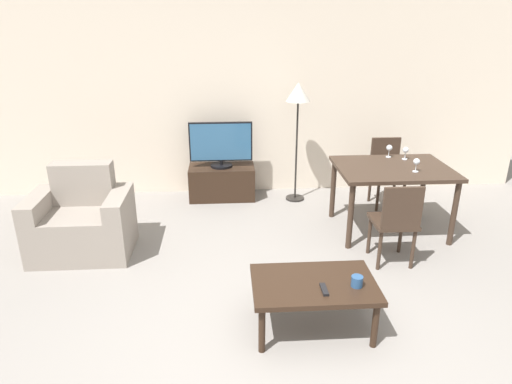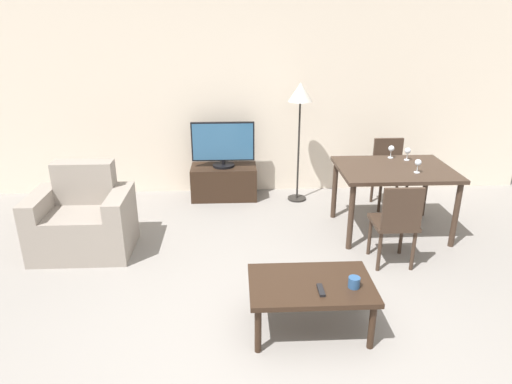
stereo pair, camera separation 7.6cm
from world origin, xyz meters
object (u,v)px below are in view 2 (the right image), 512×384
(cup_white_near, at_px, (354,282))
(wine_glass_right, at_px, (408,151))
(armchair, at_px, (83,222))
(wine_glass_left, at_px, (418,163))
(tv_stand, at_px, (224,182))
(dining_chair_far, at_px, (389,169))
(dining_table, at_px, (394,175))
(dining_chair_near, at_px, (396,221))
(wine_glass_center, at_px, (391,149))
(coffee_table, at_px, (311,288))
(tv, at_px, (223,144))
(remote_primary, at_px, (321,290))
(floor_lamp, at_px, (300,101))

(cup_white_near, height_order, wine_glass_right, wine_glass_right)
(armchair, relative_size, wine_glass_left, 6.61)
(tv_stand, xyz_separation_m, dining_chair_far, (2.08, -0.35, 0.26))
(dining_table, bearing_deg, dining_chair_far, 74.44)
(dining_chair_near, relative_size, wine_glass_left, 5.80)
(dining_chair_near, bearing_deg, wine_glass_center, 76.03)
(dining_chair_far, height_order, wine_glass_left, wine_glass_left)
(dining_chair_near, bearing_deg, coffee_table, -136.23)
(armchair, height_order, cup_white_near, armchair)
(tv_stand, bearing_deg, wine_glass_right, -22.17)
(armchair, height_order, wine_glass_center, wine_glass_center)
(tv_stand, bearing_deg, wine_glass_left, -32.30)
(tv, bearing_deg, remote_primary, -75.36)
(tv_stand, bearing_deg, dining_chair_far, -9.45)
(dining_table, bearing_deg, floor_lamp, 132.60)
(coffee_table, distance_m, wine_glass_right, 2.43)
(dining_table, height_order, remote_primary, dining_table)
(wine_glass_right, bearing_deg, dining_table, -130.66)
(remote_primary, relative_size, cup_white_near, 1.73)
(armchair, distance_m, floor_lamp, 2.86)
(armchair, distance_m, remote_primary, 2.62)
(wine_glass_right, bearing_deg, dining_chair_far, 90.95)
(wine_glass_left, bearing_deg, armchair, -177.98)
(dining_chair_far, xyz_separation_m, wine_glass_center, (-0.15, -0.41, 0.37))
(coffee_table, xyz_separation_m, dining_chair_far, (1.38, 2.44, 0.12))
(floor_lamp, height_order, wine_glass_left, floor_lamp)
(tv, xyz_separation_m, wine_glass_center, (1.94, -0.75, 0.12))
(tv_stand, bearing_deg, dining_chair_near, -48.46)
(floor_lamp, xyz_separation_m, wine_glass_right, (1.13, -0.73, -0.45))
(wine_glass_center, bearing_deg, dining_chair_far, 70.23)
(tv, bearing_deg, wine_glass_left, -32.25)
(cup_white_near, bearing_deg, remote_primary, -170.44)
(dining_table, bearing_deg, coffee_table, -124.81)
(dining_chair_far, xyz_separation_m, wine_glass_right, (0.01, -0.51, 0.37))
(armchair, distance_m, wine_glass_center, 3.44)
(dining_table, relative_size, dining_chair_near, 1.43)
(wine_glass_left, relative_size, wine_glass_right, 1.00)
(floor_lamp, xyz_separation_m, wine_glass_left, (1.08, -1.17, -0.45))
(tv, relative_size, floor_lamp, 0.53)
(dining_chair_near, bearing_deg, armchair, 171.45)
(remote_primary, bearing_deg, wine_glass_center, 61.24)
(dining_table, distance_m, floor_lamp, 1.49)
(armchair, height_order, remote_primary, armchair)
(tv_stand, height_order, remote_primary, tv_stand)
(cup_white_near, bearing_deg, floor_lamp, 90.97)
(tv_stand, distance_m, remote_primary, 3.01)
(coffee_table, height_order, remote_primary, remote_primary)
(dining_table, height_order, wine_glass_center, wine_glass_center)
(tv, relative_size, dining_chair_far, 0.95)
(coffee_table, distance_m, wine_glass_center, 2.42)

